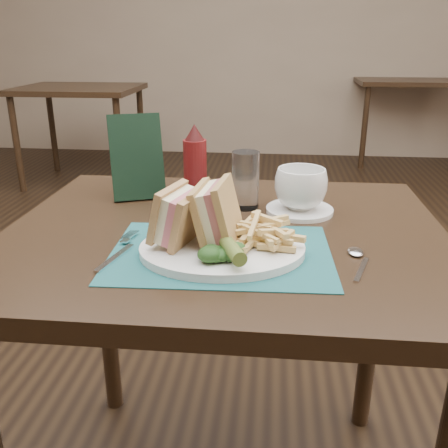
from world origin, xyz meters
name	(u,v)px	position (x,y,z in m)	size (l,w,h in m)	color
floor	(239,375)	(0.00, 0.00, 0.00)	(7.00, 7.00, 0.00)	black
wall_back	(264,154)	(0.00, 3.50, 0.00)	(6.00, 6.00, 0.00)	gray
table_main	(225,379)	(0.00, -0.50, 0.38)	(0.90, 0.75, 0.75)	black
table_bg_left	(83,135)	(-1.42, 2.35, 0.38)	(0.90, 0.75, 0.75)	black
table_bg_right	(402,121)	(1.26, 3.33, 0.38)	(0.90, 0.75, 0.75)	black
placemat	(221,253)	(0.01, -0.62, 0.75)	(0.40, 0.29, 0.00)	#1A5253
plate	(222,249)	(0.01, -0.63, 0.76)	(0.30, 0.24, 0.01)	white
sandwich_half_a	(168,214)	(-0.09, -0.62, 0.82)	(0.06, 0.11, 0.10)	tan
sandwich_half_b	(205,211)	(-0.02, -0.60, 0.83)	(0.06, 0.12, 0.11)	tan
kale_garnish	(223,252)	(0.02, -0.68, 0.78)	(0.11, 0.08, 0.03)	#183714
pickle_spear	(230,246)	(0.03, -0.68, 0.79)	(0.02, 0.02, 0.12)	#536827
fries_pile	(263,230)	(0.08, -0.61, 0.79)	(0.18, 0.20, 0.05)	tan
fork	(120,249)	(-0.18, -0.64, 0.76)	(0.03, 0.17, 0.01)	silver
spoon	(359,262)	(0.25, -0.64, 0.76)	(0.03, 0.15, 0.01)	silver
saucer	(299,210)	(0.16, -0.38, 0.76)	(0.15, 0.15, 0.01)	white
coffee_cup	(301,188)	(0.16, -0.38, 0.81)	(0.12, 0.12, 0.09)	white
drinking_glass	(245,180)	(0.03, -0.36, 0.81)	(0.06, 0.06, 0.13)	white
ketchup_bottle	(195,164)	(-0.09, -0.34, 0.84)	(0.05, 0.05, 0.19)	#5E1011
check_presenter	(137,157)	(-0.23, -0.31, 0.85)	(0.12, 0.01, 0.20)	black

